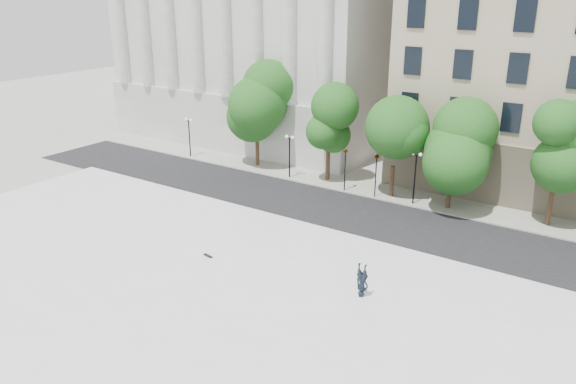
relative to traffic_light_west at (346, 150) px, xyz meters
The scene contains 11 objects.
ground 22.60m from the traffic_light_west, 90.56° to the right, with size 160.00×160.00×0.00m, color #B6B4AC.
plaza 19.60m from the traffic_light_west, 90.64° to the right, with size 44.00×22.00×0.45m, color white.
street 5.64m from the traffic_light_west, 92.88° to the right, with size 60.00×8.00×0.02m, color black.
far_sidewalk 3.98m from the traffic_light_west, 97.25° to the left, with size 60.00×4.00×0.12m, color #AAA89D.
building_west 25.43m from the traffic_light_west, 136.61° to the left, with size 31.50×27.65×25.60m.
traffic_light_west is the anchor object (origin of this frame).
traffic_light_east 2.81m from the traffic_light_west, ahead, with size 0.98×1.83×4.23m.
person_lying 18.12m from the traffic_light_west, 58.58° to the right, with size 0.70×0.46×1.92m, color black.
skateboard 16.58m from the traffic_light_west, 92.83° to the right, with size 0.71×0.18×0.07m, color black.
street_trees 6.39m from the traffic_light_west, 11.47° to the left, with size 36.78×5.37×8.20m.
lamp_posts 0.93m from the traffic_light_west, 32.95° to the left, with size 36.73×0.28×4.43m.
Camera 1 is at (21.04, -17.24, 16.15)m, focal length 35.00 mm.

